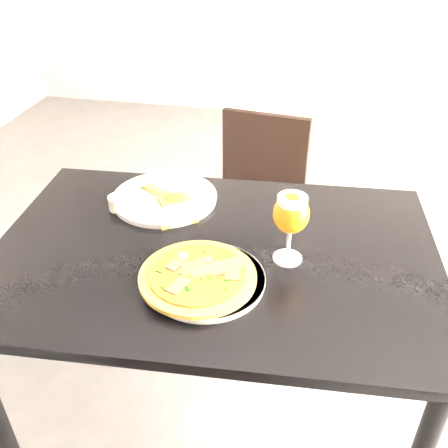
% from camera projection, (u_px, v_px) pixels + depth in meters
% --- Properties ---
extents(ground, '(6.00, 6.00, 0.00)m').
position_uv_depth(ground, '(288.00, 440.00, 1.70)').
color(ground, '#5A5A5D').
rests_on(ground, ground).
extents(dining_table, '(1.25, 0.88, 0.75)m').
position_uv_depth(dining_table, '(215.00, 275.00, 1.40)').
color(dining_table, black).
rests_on(dining_table, ground).
extents(chair_far, '(0.43, 0.43, 0.82)m').
position_uv_depth(chair_far, '(255.00, 207.00, 2.09)').
color(chair_far, black).
rests_on(chair_far, ground).
extents(plate_main, '(0.30, 0.30, 0.02)m').
position_uv_depth(plate_main, '(206.00, 280.00, 1.23)').
color(plate_main, silver).
rests_on(plate_main, dining_table).
extents(pizza, '(0.29, 0.29, 0.03)m').
position_uv_depth(pizza, '(198.00, 275.00, 1.22)').
color(pizza, '#A26827').
rests_on(pizza, plate_main).
extents(plate_second, '(0.33, 0.33, 0.02)m').
position_uv_depth(plate_second, '(165.00, 198.00, 1.56)').
color(plate_second, silver).
rests_on(plate_second, dining_table).
extents(crust_scraps, '(0.18, 0.13, 0.01)m').
position_uv_depth(crust_scraps, '(169.00, 197.00, 1.54)').
color(crust_scraps, '#A26827').
rests_on(crust_scraps, plate_second).
extents(loose_crust, '(0.11, 0.08, 0.01)m').
position_uv_depth(loose_crust, '(179.00, 223.00, 1.45)').
color(loose_crust, '#A26827').
rests_on(loose_crust, dining_table).
extents(sauce_cup, '(0.06, 0.06, 0.04)m').
position_uv_depth(sauce_cup, '(119.00, 202.00, 1.51)').
color(sauce_cup, beige).
rests_on(sauce_cup, dining_table).
extents(beer_glass, '(0.09, 0.09, 0.19)m').
position_uv_depth(beer_glass, '(291.00, 214.00, 1.24)').
color(beer_glass, silver).
rests_on(beer_glass, dining_table).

